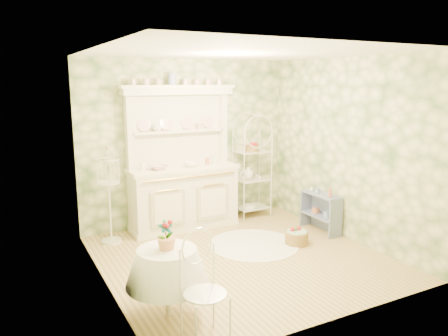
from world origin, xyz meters
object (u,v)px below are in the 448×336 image
birdcage_stand (109,193)px  floor_basket (297,236)px  round_table (168,283)px  cafe_chair (205,289)px  kitchen_dresser (183,158)px  side_shelf (321,213)px  bakers_rack (252,168)px

birdcage_stand → floor_basket: birdcage_stand is taller
round_table → cafe_chair: (0.16, -0.55, 0.14)m
kitchen_dresser → cafe_chair: bearing=-109.1°
round_table → birdcage_stand: birdcage_stand is taller
side_shelf → round_table: (-3.05, -1.29, 0.06)m
birdcage_stand → side_shelf: bearing=-18.8°
cafe_chair → side_shelf: bearing=18.2°
side_shelf → round_table: size_ratio=0.98×
round_table → birdcage_stand: (-0.02, 2.33, 0.40)m
kitchen_dresser → bakers_rack: size_ratio=1.33×
round_table → floor_basket: 2.58m
side_shelf → birdcage_stand: birdcage_stand is taller
kitchen_dresser → birdcage_stand: 1.28m
side_shelf → bakers_rack: bearing=118.2°
side_shelf → floor_basket: bearing=-152.3°
side_shelf → floor_basket: size_ratio=1.86×
bakers_rack → round_table: (-2.51, -2.51, -0.50)m
kitchen_dresser → side_shelf: 2.35m
bakers_rack → birdcage_stand: size_ratio=1.14×
birdcage_stand → cafe_chair: bearing=-86.6°
cafe_chair → birdcage_stand: size_ratio=0.66×
kitchen_dresser → side_shelf: size_ratio=3.27×
kitchen_dresser → round_table: kitchen_dresser is taller
kitchen_dresser → bakers_rack: (1.31, 0.04, -0.28)m
kitchen_dresser → cafe_chair: size_ratio=2.30×
side_shelf → birdcage_stand: (-3.06, 1.04, 0.46)m
bakers_rack → floor_basket: (-0.15, -1.51, -0.74)m
bakers_rack → cafe_chair: bearing=-129.8°
round_table → cafe_chair: bearing=-74.2°
side_shelf → birdcage_stand: 3.27m
cafe_chair → floor_basket: bearing=20.7°
round_table → birdcage_stand: size_ratio=0.47×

